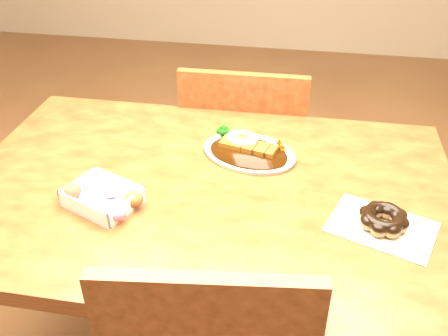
% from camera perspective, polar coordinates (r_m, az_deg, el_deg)
% --- Properties ---
extents(table, '(1.20, 0.80, 0.75)m').
position_cam_1_polar(table, '(1.27, -1.98, -5.56)').
color(table, '#512610').
rests_on(table, ground).
extents(chair_far, '(0.43, 0.43, 0.87)m').
position_cam_1_polar(chair_far, '(1.80, 2.45, 0.73)').
color(chair_far, '#512610').
rests_on(chair_far, ground).
extents(katsu_curry_plate, '(0.29, 0.25, 0.05)m').
position_cam_1_polar(katsu_curry_plate, '(1.33, 2.76, 2.11)').
color(katsu_curry_plate, white).
rests_on(katsu_curry_plate, table).
extents(donut_box, '(0.19, 0.17, 0.04)m').
position_cam_1_polar(donut_box, '(1.17, -13.72, -3.15)').
color(donut_box, white).
rests_on(donut_box, table).
extents(pon_de_ring, '(0.26, 0.22, 0.04)m').
position_cam_1_polar(pon_de_ring, '(1.13, 17.76, -5.65)').
color(pon_de_ring, silver).
rests_on(pon_de_ring, table).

